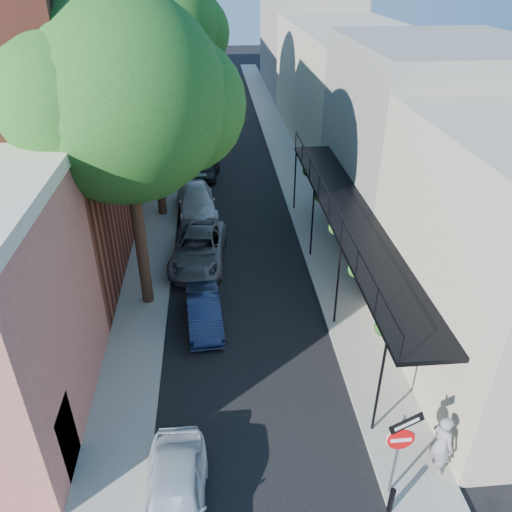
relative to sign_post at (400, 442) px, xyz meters
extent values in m
cube|color=black|center=(-3.16, 29.03, -2.03)|extent=(6.00, 64.00, 0.01)
cube|color=gray|center=(-7.16, 29.03, -1.98)|extent=(2.00, 64.00, 0.12)
cube|color=gray|center=(0.84, 29.03, -1.98)|extent=(2.00, 64.00, 0.12)
cube|color=beige|center=(-8.21, 1.53, -0.84)|extent=(0.10, 1.20, 2.20)
cube|color=gray|center=(-8.18, 13.03, 5.96)|extent=(0.06, 7.00, 4.00)
cube|color=gray|center=(-12.16, 25.03, 2.46)|extent=(8.00, 12.00, 9.00)
cube|color=#B7B197|center=(-12.16, 39.03, 2.96)|extent=(8.00, 16.00, 10.00)
cube|color=#C27563|center=(-12.16, 53.03, 1.96)|extent=(8.00, 12.00, 8.00)
cube|color=gray|center=(5.84, 14.03, 2.46)|extent=(8.00, 10.00, 9.00)
cube|color=#B7B197|center=(5.84, 29.03, 1.96)|extent=(8.00, 20.00, 8.00)
cube|color=gray|center=(5.84, 47.03, 2.96)|extent=(8.00, 16.00, 10.00)
cube|color=black|center=(1.04, 9.03, 1.46)|extent=(2.00, 16.00, 0.15)
cube|color=black|center=(0.09, 9.03, 2.34)|extent=(0.05, 16.00, 0.05)
cylinder|color=black|center=(0.14, 2.03, -0.23)|extent=(0.08, 0.08, 3.40)
cylinder|color=black|center=(0.14, 17.03, -0.23)|extent=(0.08, 0.08, 3.40)
sphere|color=#164E16|center=(0.44, 3.03, 1.01)|extent=(0.60, 0.60, 0.60)
sphere|color=#164E16|center=(0.44, 9.03, 1.01)|extent=(0.60, 0.60, 0.60)
sphere|color=#164E16|center=(0.44, 15.03, 1.01)|extent=(0.60, 0.60, 0.60)
cylinder|color=#595B60|center=(-0.01, 0.03, -0.59)|extent=(0.07, 0.07, 2.90)
cylinder|color=red|center=(-0.01, -0.01, 0.11)|extent=(0.66, 0.04, 0.66)
cube|color=white|center=(-0.01, -0.04, 0.11)|extent=(0.50, 0.02, 0.10)
cylinder|color=white|center=(-0.01, 0.01, 0.11)|extent=(0.70, 0.02, 0.70)
cube|color=black|center=(0.04, -0.02, 0.66)|extent=(0.89, 0.15, 0.58)
cube|color=white|center=(0.04, -0.05, 0.66)|extent=(0.60, 0.10, 0.31)
cylinder|color=black|center=(-0.16, -0.47, -1.52)|extent=(0.14, 0.14, 0.80)
cylinder|color=#382216|center=(-6.96, 9.03, 1.46)|extent=(0.44, 0.44, 7.00)
sphere|color=#164E16|center=(-6.96, 9.03, 5.98)|extent=(6.80, 6.80, 6.80)
sphere|color=#164E16|center=(-5.26, 10.05, 5.48)|extent=(4.76, 4.76, 4.76)
cylinder|color=#382216|center=(-6.96, 17.03, 1.11)|extent=(0.44, 0.44, 6.30)
sphere|color=#164E16|center=(-6.96, 17.03, 5.16)|extent=(6.00, 6.00, 6.00)
sphere|color=#164E16|center=(-5.46, 17.93, 4.66)|extent=(4.20, 4.20, 4.20)
cylinder|color=#382216|center=(-6.96, 26.03, 1.64)|extent=(0.44, 0.44, 7.35)
sphere|color=#164E16|center=(-6.96, 26.03, 6.36)|extent=(7.00, 7.00, 7.00)
sphere|color=#164E16|center=(-5.21, 27.08, 5.86)|extent=(4.90, 4.90, 4.90)
imported|color=silver|center=(-5.39, -0.04, -1.38)|extent=(1.58, 3.88, 1.32)
imported|color=#131E3D|center=(-4.71, 7.45, -1.46)|extent=(1.49, 3.58, 1.15)
imported|color=#5D5E65|center=(-4.96, 11.99, -1.35)|extent=(2.79, 5.18, 1.38)
imported|color=silver|center=(-5.15, 17.16, -1.34)|extent=(2.43, 4.95, 1.39)
imported|color=black|center=(-4.56, 22.21, -1.48)|extent=(1.73, 3.42, 1.12)
imported|color=slate|center=(1.44, 0.59, -0.96)|extent=(0.67, 0.81, 1.90)
camera|label=1|loc=(-4.07, -7.54, 9.78)|focal=35.00mm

